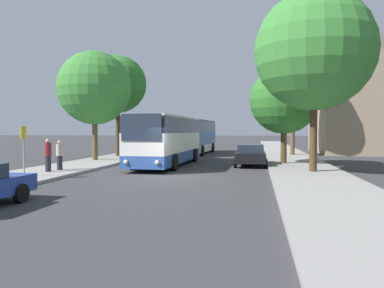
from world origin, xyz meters
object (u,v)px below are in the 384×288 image
object	(u,v)px
parked_car_right_near	(251,155)
tree_left_far	(118,84)
tree_left_near	(94,88)
tree_right_mid	(293,82)
bus_middle	(196,136)
bus_stop_sign	(24,145)
bus_front	(167,139)
pedestrian_walking_back	(48,155)
tree_right_near	(314,51)
pedestrian_waiting_far	(60,155)
tree_right_far	(284,100)

from	to	relation	value
parked_car_right_near	tree_left_far	distance (m)	13.89
tree_left_near	tree_right_mid	world-z (taller)	tree_right_mid
bus_middle	tree_left_far	xyz separation A→B (m)	(-5.71, -6.40, 4.49)
bus_stop_sign	parked_car_right_near	bearing A→B (deg)	39.65
bus_stop_sign	bus_front	bearing A→B (deg)	58.27
pedestrian_walking_back	tree_left_far	world-z (taller)	tree_left_far
bus_middle	tree_right_mid	bearing A→B (deg)	-10.80
bus_stop_sign	tree_right_near	distance (m)	15.51
parked_car_right_near	bus_front	bearing A→B (deg)	5.56
bus_middle	pedestrian_walking_back	distance (m)	19.34
pedestrian_waiting_far	tree_right_far	world-z (taller)	tree_right_far
pedestrian_waiting_far	tree_right_far	distance (m)	14.62
bus_front	tree_left_far	bearing A→B (deg)	134.45
parked_car_right_near	tree_right_near	world-z (taller)	tree_right_near
bus_front	tree_right_near	distance (m)	10.66
bus_middle	pedestrian_walking_back	bearing A→B (deg)	-102.59
parked_car_right_near	tree_right_near	bearing A→B (deg)	130.20
tree_left_far	tree_right_near	size ratio (longest dim) A/B	0.89
bus_middle	bus_stop_sign	xyz separation A→B (m)	(-4.86, -20.85, -0.13)
tree_left_far	tree_right_far	distance (m)	14.50
tree_right_mid	bus_front	bearing A→B (deg)	-130.54
bus_stop_sign	tree_right_mid	xyz separation A→B (m)	(14.09, 18.73, 5.00)
bus_front	parked_car_right_near	distance (m)	5.61
bus_front	tree_right_mid	xyz separation A→B (m)	(9.06, 10.59, 4.92)
bus_middle	bus_front	bearing A→B (deg)	-87.11
bus_stop_sign	tree_right_near	world-z (taller)	tree_right_near
tree_left_near	tree_right_far	world-z (taller)	tree_left_near
pedestrian_walking_back	tree_right_far	distance (m)	15.17
bus_middle	bus_stop_sign	size ratio (longest dim) A/B	4.37
bus_stop_sign	tree_right_mid	world-z (taller)	tree_right_mid
pedestrian_waiting_far	pedestrian_walking_back	distance (m)	0.95
bus_middle	tree_right_far	world-z (taller)	tree_right_far
bus_front	parked_car_right_near	size ratio (longest dim) A/B	2.63
tree_left_near	tree_right_near	size ratio (longest dim) A/B	0.84
pedestrian_waiting_far	tree_right_near	distance (m)	15.01
bus_middle	parked_car_right_near	distance (m)	13.42
pedestrian_walking_back	tree_left_far	bearing A→B (deg)	64.75
bus_middle	tree_left_far	world-z (taller)	tree_left_far
bus_stop_sign	tree_right_near	size ratio (longest dim) A/B	0.25
tree_right_mid	tree_right_far	xyz separation A→B (m)	(-1.39, -9.07, -2.29)
bus_middle	bus_stop_sign	world-z (taller)	bus_middle
tree_right_near	tree_right_mid	distance (m)	13.95
parked_car_right_near	tree_left_near	xyz separation A→B (m)	(-11.57, 1.51, 4.76)
bus_front	bus_middle	world-z (taller)	bus_middle
pedestrian_waiting_far	tree_left_near	world-z (taller)	tree_left_near
pedestrian_waiting_far	tree_right_mid	xyz separation A→B (m)	(14.00, 15.64, 5.70)
bus_front	tree_left_far	xyz separation A→B (m)	(-5.88, 6.31, 4.54)
pedestrian_waiting_far	tree_right_mid	world-z (taller)	tree_right_mid
tree_right_far	bus_front	bearing A→B (deg)	-168.77
pedestrian_waiting_far	pedestrian_walking_back	bearing A→B (deg)	34.25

